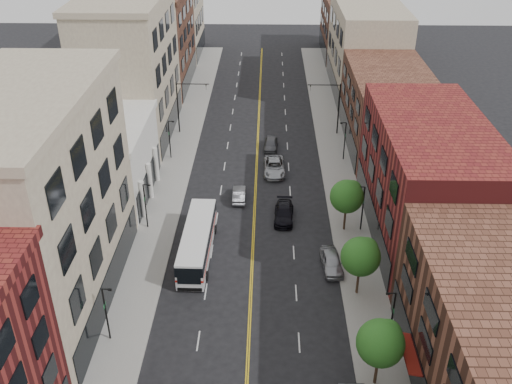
# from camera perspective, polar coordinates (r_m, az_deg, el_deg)

# --- Properties ---
(sidewalk_left) EXTENTS (4.00, 110.00, 0.15)m
(sidewalk_left) POSITION_cam_1_polar(r_m,az_deg,el_deg) (69.36, -8.29, 1.53)
(sidewalk_left) COLOR gray
(sidewalk_left) RESTS_ON ground
(sidewalk_right) EXTENTS (4.00, 110.00, 0.15)m
(sidewalk_right) POSITION_cam_1_polar(r_m,az_deg,el_deg) (68.99, 8.34, 1.36)
(sidewalk_right) COLOR gray
(sidewalk_right) RESTS_ON ground
(bldg_l_tanoffice) EXTENTS (10.00, 22.00, 18.00)m
(bldg_l_tanoffice) POSITION_cam_1_polar(r_m,az_deg,el_deg) (48.52, -21.12, -1.64)
(bldg_l_tanoffice) COLOR gray
(bldg_l_tanoffice) RESTS_ON ground
(bldg_l_white) EXTENTS (10.00, 14.00, 8.00)m
(bldg_l_white) POSITION_cam_1_polar(r_m,az_deg,el_deg) (65.67, -15.10, 2.90)
(bldg_l_white) COLOR silver
(bldg_l_white) RESTS_ON ground
(bldg_l_far_a) EXTENTS (10.00, 20.00, 18.00)m
(bldg_l_far_a) POSITION_cam_1_polar(r_m,az_deg,el_deg) (79.01, -12.48, 11.81)
(bldg_l_far_a) COLOR gray
(bldg_l_far_a) RESTS_ON ground
(bldg_l_far_b) EXTENTS (10.00, 20.00, 15.00)m
(bldg_l_far_b) POSITION_cam_1_polar(r_m,az_deg,el_deg) (98.17, -9.87, 14.70)
(bldg_l_far_b) COLOR brown
(bldg_l_far_b) RESTS_ON ground
(bldg_l_far_c) EXTENTS (10.00, 16.00, 20.00)m
(bldg_l_far_c) POSITION_cam_1_polar(r_m,az_deg,el_deg) (114.85, -8.38, 18.32)
(bldg_l_far_c) COLOR gray
(bldg_l_far_c) RESTS_ON ground
(bldg_r_mid) EXTENTS (10.00, 22.00, 12.00)m
(bldg_r_mid) POSITION_cam_1_polar(r_m,az_deg,el_deg) (58.10, 16.77, 1.15)
(bldg_r_mid) COLOR maroon
(bldg_r_mid) RESTS_ON ground
(bldg_r_far_a) EXTENTS (10.00, 20.00, 10.00)m
(bldg_r_far_a) POSITION_cam_1_polar(r_m,az_deg,el_deg) (77.02, 13.05, 8.09)
(bldg_r_far_a) COLOR brown
(bldg_r_far_a) RESTS_ON ground
(bldg_r_far_b) EXTENTS (10.00, 22.00, 14.00)m
(bldg_r_far_b) POSITION_cam_1_polar(r_m,az_deg,el_deg) (95.95, 10.94, 13.93)
(bldg_r_far_b) COLOR gray
(bldg_r_far_b) RESTS_ON ground
(bldg_r_far_c) EXTENTS (10.00, 18.00, 11.00)m
(bldg_r_far_c) POSITION_cam_1_polar(r_m,az_deg,el_deg) (115.45, 9.39, 16.01)
(bldg_r_far_c) COLOR brown
(bldg_r_far_c) RESTS_ON ground
(tree_r_1) EXTENTS (3.40, 3.40, 5.59)m
(tree_r_1) POSITION_cam_1_polar(r_m,az_deg,el_deg) (41.73, 12.45, -14.39)
(tree_r_1) COLOR black
(tree_r_1) RESTS_ON sidewalk_right
(tree_r_2) EXTENTS (3.40, 3.40, 5.59)m
(tree_r_2) POSITION_cam_1_polar(r_m,az_deg,el_deg) (49.23, 10.52, -6.24)
(tree_r_2) COLOR black
(tree_r_2) RESTS_ON sidewalk_right
(tree_r_3) EXTENTS (3.40, 3.40, 5.59)m
(tree_r_3) POSITION_cam_1_polar(r_m,az_deg,el_deg) (57.50, 9.16, -0.34)
(tree_r_3) COLOR black
(tree_r_3) RESTS_ON sidewalk_right
(lamp_l_1) EXTENTS (0.81, 0.55, 5.05)m
(lamp_l_1) POSITION_cam_1_polar(r_m,az_deg,el_deg) (46.24, -14.74, -11.45)
(lamp_l_1) COLOR black
(lamp_l_1) RESTS_ON sidewalk_left
(lamp_l_2) EXTENTS (0.81, 0.55, 5.05)m
(lamp_l_2) POSITION_cam_1_polar(r_m,az_deg,el_deg) (58.75, -10.98, -1.12)
(lamp_l_2) COLOR black
(lamp_l_2) RESTS_ON sidewalk_left
(lamp_l_3) EXTENTS (0.81, 0.55, 5.05)m
(lamp_l_3) POSITION_cam_1_polar(r_m,az_deg,el_deg) (72.65, -8.62, 5.43)
(lamp_l_3) COLOR black
(lamp_l_3) RESTS_ON sidewalk_left
(lamp_r_1) EXTENTS (0.81, 0.55, 5.05)m
(lamp_r_1) POSITION_cam_1_polar(r_m,az_deg,el_deg) (45.62, 13.42, -11.91)
(lamp_r_1) COLOR black
(lamp_r_1) RESTS_ON sidewalk_right
(lamp_r_2) EXTENTS (0.81, 0.55, 5.05)m
(lamp_r_2) POSITION_cam_1_polar(r_m,az_deg,el_deg) (58.26, 10.60, -1.37)
(lamp_r_2) COLOR black
(lamp_r_2) RESTS_ON sidewalk_right
(lamp_r_3) EXTENTS (0.81, 0.55, 5.05)m
(lamp_r_3) POSITION_cam_1_polar(r_m,az_deg,el_deg) (72.25, 8.84, 5.27)
(lamp_r_3) COLOR black
(lamp_r_3) RESTS_ON sidewalk_right
(signal_mast_left) EXTENTS (4.49, 0.18, 7.20)m
(signal_mast_left) POSITION_cam_1_polar(r_m,az_deg,el_deg) (79.17, -7.33, 8.96)
(signal_mast_left) COLOR black
(signal_mast_left) RESTS_ON sidewalk_left
(signal_mast_right) EXTENTS (4.49, 0.18, 7.20)m
(signal_mast_right) POSITION_cam_1_polar(r_m,az_deg,el_deg) (78.83, 7.78, 8.84)
(signal_mast_right) COLOR black
(signal_mast_right) RESTS_ON sidewalk_right
(city_bus) EXTENTS (2.91, 11.43, 2.92)m
(city_bus) POSITION_cam_1_polar(r_m,az_deg,el_deg) (54.71, -5.89, -4.84)
(city_bus) COLOR silver
(city_bus) RESTS_ON ground
(car_parked_far) EXTENTS (2.17, 4.63, 1.53)m
(car_parked_far) POSITION_cam_1_polar(r_m,az_deg,el_deg) (53.74, 7.56, -6.92)
(car_parked_far) COLOR #999BA0
(car_parked_far) RESTS_ON ground
(car_lane_behind) EXTENTS (1.47, 4.01, 1.31)m
(car_lane_behind) POSITION_cam_1_polar(r_m,az_deg,el_deg) (63.83, -1.71, -0.24)
(car_lane_behind) COLOR #535459
(car_lane_behind) RESTS_ON ground
(car_lane_a) EXTENTS (2.26, 5.04, 1.43)m
(car_lane_a) POSITION_cam_1_polar(r_m,az_deg,el_deg) (60.37, 2.81, -2.14)
(car_lane_a) COLOR black
(car_lane_a) RESTS_ON ground
(car_lane_b) EXTENTS (2.72, 5.66, 1.56)m
(car_lane_b) POSITION_cam_1_polar(r_m,az_deg,el_deg) (69.43, 1.84, 2.54)
(car_lane_b) COLOR #9DA0A4
(car_lane_b) RESTS_ON ground
(car_lane_c) EXTENTS (1.99, 4.41, 1.47)m
(car_lane_c) POSITION_cam_1_polar(r_m,az_deg,el_deg) (75.28, 1.49, 4.81)
(car_lane_c) COLOR #424246
(car_lane_c) RESTS_ON ground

